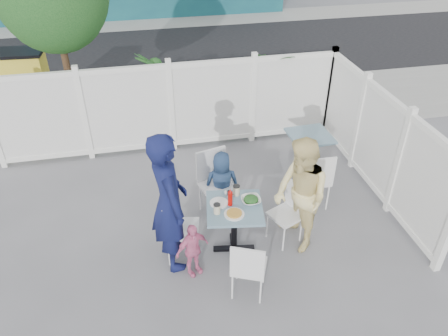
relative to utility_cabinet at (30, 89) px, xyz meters
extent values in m
plane|color=slate|center=(2.48, -4.00, -0.70)|extent=(80.00, 80.00, 0.00)
cube|color=gray|center=(2.48, -0.20, -0.69)|extent=(24.00, 2.60, 0.01)
cube|color=black|center=(2.48, 3.50, -0.70)|extent=(24.00, 5.00, 0.01)
cube|color=gray|center=(2.48, 6.60, -0.69)|extent=(24.00, 1.60, 0.01)
cube|color=white|center=(2.58, -1.60, 0.12)|extent=(5.80, 0.04, 1.40)
cube|color=white|center=(2.58, -1.60, 0.86)|extent=(5.86, 0.08, 0.08)
cube|color=white|center=(2.58, -1.60, -0.64)|extent=(5.86, 0.08, 0.12)
cube|color=white|center=(5.48, -3.40, 0.12)|extent=(0.04, 3.60, 1.40)
cube|color=white|center=(5.48, -3.40, 0.86)|extent=(0.08, 3.66, 0.08)
cube|color=white|center=(5.48, -3.40, -0.64)|extent=(0.08, 3.66, 0.12)
cylinder|color=#382316|center=(0.88, -0.70, 0.50)|extent=(0.12, 0.12, 2.40)
cube|color=gold|center=(0.00, 0.00, 0.00)|extent=(0.79, 0.59, 1.40)
imported|color=#144018|center=(2.38, -0.90, 0.07)|extent=(1.05, 1.05, 1.54)
imported|color=#144018|center=(4.38, -1.00, 0.11)|extent=(1.86, 1.76, 1.62)
cube|color=teal|center=(3.06, -4.34, 0.01)|extent=(0.79, 0.79, 0.04)
cylinder|color=black|center=(3.06, -4.34, -0.34)|extent=(0.08, 0.08, 0.67)
cube|color=black|center=(3.06, -4.34, -0.68)|extent=(0.55, 0.16, 0.04)
cube|color=black|center=(3.06, -4.34, -0.68)|extent=(0.16, 0.55, 0.04)
cube|color=teal|center=(4.66, -2.78, -0.03)|extent=(0.68, 0.68, 0.04)
cylinder|color=black|center=(4.66, -2.78, -0.36)|extent=(0.07, 0.07, 0.63)
cube|color=black|center=(4.66, -2.78, -0.68)|extent=(0.52, 0.10, 0.04)
cube|color=black|center=(4.66, -2.78, -0.68)|extent=(0.10, 0.52, 0.04)
cube|color=white|center=(2.40, -4.30, -0.25)|extent=(0.48, 0.49, 0.04)
cube|color=white|center=(2.22, -4.27, 0.00)|extent=(0.11, 0.42, 0.45)
cylinder|color=white|center=(2.61, -4.16, -0.47)|extent=(0.02, 0.02, 0.45)
cylinder|color=white|center=(2.53, -4.52, -0.47)|extent=(0.02, 0.02, 0.45)
cylinder|color=white|center=(2.27, -4.09, -0.47)|extent=(0.02, 0.02, 0.45)
cylinder|color=white|center=(2.20, -4.45, -0.47)|extent=(0.02, 0.02, 0.45)
cube|color=white|center=(3.76, -4.28, -0.29)|extent=(0.49, 0.50, 0.04)
cube|color=white|center=(3.92, -4.21, -0.06)|extent=(0.18, 0.36, 0.41)
cylinder|color=white|center=(3.69, -4.49, -0.49)|extent=(0.02, 0.02, 0.41)
cylinder|color=white|center=(3.55, -4.19, -0.49)|extent=(0.02, 0.02, 0.41)
cylinder|color=white|center=(3.97, -4.36, -0.49)|extent=(0.02, 0.02, 0.41)
cylinder|color=white|center=(3.84, -4.06, -0.49)|extent=(0.02, 0.02, 0.41)
cube|color=white|center=(2.99, -3.56, -0.22)|extent=(0.54, 0.53, 0.04)
cube|color=white|center=(2.94, -3.36, 0.05)|extent=(0.44, 0.14, 0.48)
cylinder|color=white|center=(3.23, -3.68, -0.46)|extent=(0.03, 0.03, 0.48)
cylinder|color=white|center=(2.85, -3.78, -0.46)|extent=(0.03, 0.03, 0.48)
cylinder|color=white|center=(3.13, -3.33, -0.46)|extent=(0.03, 0.03, 0.48)
cylinder|color=white|center=(2.76, -3.43, -0.46)|extent=(0.03, 0.03, 0.48)
cube|color=white|center=(3.07, -5.05, -0.29)|extent=(0.50, 0.49, 0.04)
cube|color=white|center=(3.00, -5.21, -0.06)|extent=(0.36, 0.18, 0.41)
cylinder|color=white|center=(2.98, -4.84, -0.49)|extent=(0.02, 0.02, 0.41)
cylinder|color=white|center=(3.28, -4.97, -0.49)|extent=(0.02, 0.02, 0.41)
cylinder|color=white|center=(2.86, -5.12, -0.49)|extent=(0.02, 0.02, 0.41)
cylinder|color=white|center=(3.16, -5.25, -0.49)|extent=(0.02, 0.02, 0.41)
cube|color=white|center=(4.41, -3.63, -0.24)|extent=(0.43, 0.41, 0.04)
cube|color=white|center=(4.41, -3.82, 0.01)|extent=(0.42, 0.04, 0.45)
cylinder|color=white|center=(4.23, -3.46, -0.47)|extent=(0.02, 0.02, 0.45)
cylinder|color=white|center=(4.60, -3.46, -0.47)|extent=(0.02, 0.02, 0.45)
cylinder|color=white|center=(4.23, -3.80, -0.47)|extent=(0.02, 0.02, 0.45)
cylinder|color=white|center=(4.59, -3.81, -0.47)|extent=(0.02, 0.02, 0.45)
imported|color=#101644|center=(2.26, -4.35, 0.23)|extent=(0.55, 0.75, 1.87)
imported|color=yellow|center=(3.90, -4.38, 0.09)|extent=(0.72, 0.86, 1.58)
imported|color=navy|center=(3.06, -3.55, -0.19)|extent=(0.53, 0.37, 1.01)
imported|color=pink|center=(2.48, -4.62, -0.32)|extent=(0.49, 0.35, 0.77)
cylinder|color=white|center=(3.02, -4.49, 0.04)|extent=(0.25, 0.25, 0.02)
cylinder|color=white|center=(2.88, -4.24, 0.04)|extent=(0.23, 0.23, 0.02)
imported|color=white|center=(3.28, -4.30, 0.06)|extent=(0.24, 0.24, 0.06)
cylinder|color=beige|center=(2.82, -4.42, 0.09)|extent=(0.08, 0.08, 0.12)
cylinder|color=beige|center=(3.14, -4.11, 0.10)|extent=(0.09, 0.09, 0.13)
cylinder|color=#B30904|center=(3.01, -4.29, 0.13)|extent=(0.06, 0.06, 0.19)
cylinder|color=white|center=(3.00, -4.09, 0.07)|extent=(0.03, 0.03, 0.06)
cylinder|color=black|center=(3.04, -4.10, 0.07)|extent=(0.03, 0.03, 0.07)
camera|label=1|loc=(2.06, -8.43, 3.46)|focal=35.00mm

